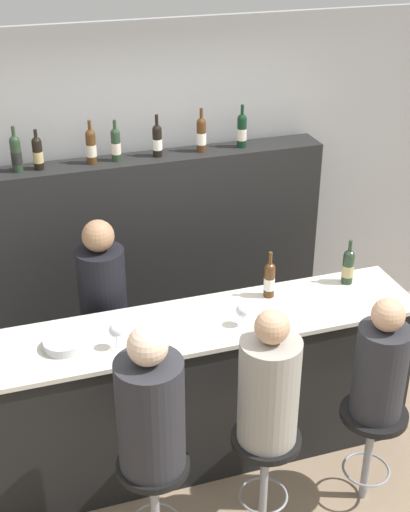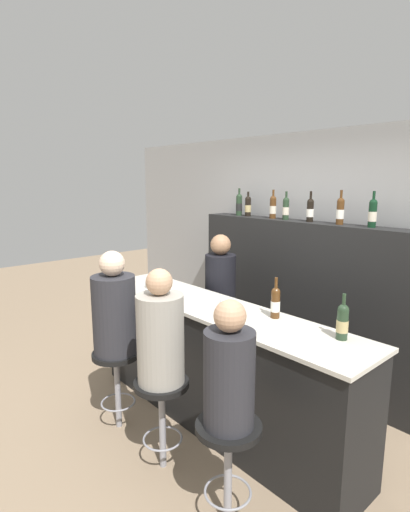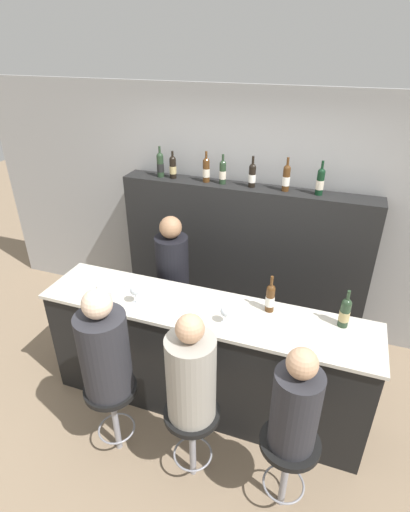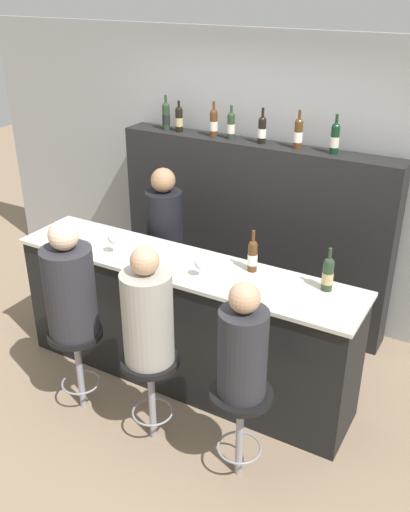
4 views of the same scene
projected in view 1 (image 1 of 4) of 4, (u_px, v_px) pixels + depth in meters
The scene contains 23 objects.
ground_plane at pixel (215, 481), 4.61m from camera, with size 16.00×16.00×0.00m, color #8C755B.
wall_back at pixel (145, 196), 5.44m from camera, with size 6.40×0.05×2.60m.
bar_counter at pixel (202, 390), 4.59m from camera, with size 2.77×0.59×1.06m.
back_bar_cabinet at pixel (154, 261), 5.47m from camera, with size 2.59×0.28×1.69m.
wine_bottle_counter_0 at pixel (269, 279), 4.55m from camera, with size 0.07×0.07×0.32m.
wine_bottle_counter_1 at pixel (348, 266), 4.70m from camera, with size 0.08×0.08×0.31m.
wine_bottle_backbar_0 at pixel (16, 153), 4.76m from camera, with size 0.07×0.07×0.32m.
wine_bottle_backbar_1 at pixel (38, 153), 4.81m from camera, with size 0.07×0.07×0.28m.
wine_bottle_backbar_2 at pixel (91, 146), 4.90m from camera, with size 0.07×0.07×0.31m.
wine_bottle_backbar_3 at pixel (116, 144), 4.95m from camera, with size 0.07×0.07×0.29m.
wine_bottle_backbar_4 at pixel (157, 140), 5.03m from camera, with size 0.07×0.07×0.30m.
wine_bottle_backbar_5 at pixel (201, 134), 5.11m from camera, with size 0.07×0.07×0.32m.
wine_bottle_backbar_6 at pixel (242, 130), 5.20m from camera, with size 0.07×0.07×0.32m.
wine_glass_0 at pixel (116, 331), 4.05m from camera, with size 0.08×0.08×0.16m.
wine_glass_1 at pixel (242, 311), 4.26m from camera, with size 0.08×0.08×0.15m.
metal_bowl at pixel (64, 344), 4.09m from camera, with size 0.23×0.23×0.05m.
bar_stool_left at pixel (154, 482), 3.88m from camera, with size 0.40×0.40×0.68m.
guest_seated_left at pixel (150, 408), 3.64m from camera, with size 0.36×0.36×0.86m.
bar_stool_middle at pixel (265, 455), 4.06m from camera, with size 0.40×0.40×0.68m.
guest_seated_middle at pixel (269, 386), 3.82m from camera, with size 0.33×0.33×0.83m.
bar_stool_right at pixel (372, 430), 4.24m from camera, with size 0.40×0.40×0.68m.
guest_seated_right at pixel (381, 366), 4.02m from camera, with size 0.30×0.30×0.76m.
bartender at pixel (106, 333), 4.81m from camera, with size 0.31×0.31×1.57m.
Camera 1 is at (-1.10, -3.20, 3.46)m, focal length 50.00 mm.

